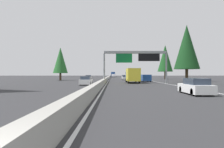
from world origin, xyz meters
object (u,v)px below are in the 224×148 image
sedan_mid_left (134,77)px  oncoming_far (89,78)px  sedan_mid_right (195,87)px  conifer_left_near (60,60)px  box_truck_near_center (132,75)px  conifer_right_far (165,58)px  sedan_far_left (125,78)px  conifer_right_mid (187,47)px  oncoming_near (86,81)px  bus_distant_b (113,74)px  minivan_distant_a (145,78)px  sedan_far_right (124,77)px  sign_gantry_overhead (136,58)px  pickup_near_right (113,76)px

sedan_mid_left → oncoming_far: 16.00m
sedan_mid_right → conifer_left_near: (39.03, 22.55, 5.08)m
box_truck_near_center → conifer_right_far: (30.84, -14.85, 5.86)m
sedan_mid_left → sedan_far_left: size_ratio=1.00×
sedan_mid_right → conifer_right_mid: bearing=-18.9°
oncoming_far → conifer_right_mid: (-16.22, -25.90, 7.73)m
oncoming_near → sedan_mid_right: bearing=37.9°
bus_distant_b → oncoming_near: size_ratio=2.61×
box_truck_near_center → sedan_far_left: size_ratio=1.93×
bus_distant_b → minivan_distant_a: bearing=-174.9°
oncoming_far → sedan_mid_left: bearing=105.9°
sedan_mid_left → conifer_right_mid: conifer_right_mid is taller
sedan_mid_left → sedan_far_left: bearing=152.8°
oncoming_near → box_truck_near_center: bearing=132.1°
bus_distant_b → conifer_right_mid: (-82.56, -17.83, 6.70)m
sedan_far_left → conifer_right_mid: size_ratio=0.32×
sedan_far_right → conifer_right_far: (0.78, -14.82, 6.79)m
sedan_mid_left → bus_distant_b: (61.96, 7.33, 1.03)m
sign_gantry_overhead → minivan_distant_a: 9.21m
sign_gantry_overhead → oncoming_near: size_ratio=2.88×
oncoming_near → conifer_right_mid: 28.21m
minivan_distant_a → sedan_mid_left: bearing=0.5°
sign_gantry_overhead → sedan_mid_left: (29.77, -2.90, -4.40)m
bus_distant_b → oncoming_far: size_ratio=2.61×
sign_gantry_overhead → sedan_far_right: bearing=1.0°
conifer_left_near → box_truck_near_center: bearing=-129.8°
bus_distant_b → sedan_mid_right: bearing=-176.3°
sedan_mid_left → conifer_right_mid: (-20.59, -10.51, 7.73)m
sedan_mid_right → oncoming_far: (46.79, 15.40, 0.00)m
minivan_distant_a → bus_distant_b: size_ratio=0.43×
sign_gantry_overhead → oncoming_far: size_ratio=2.88×
sedan_far_left → conifer_left_near: conifer_left_near is taller
minivan_distant_a → oncoming_far: bearing=41.3°
sedan_mid_left → conifer_right_far: (2.82, -11.39, 6.79)m
sedan_far_left → oncoming_near: same height
sedan_mid_left → conifer_right_mid: bearing=-153.0°
box_truck_near_center → sedan_mid_right: bearing=-171.5°
minivan_distant_a → oncoming_far: minivan_distant_a is taller
box_truck_near_center → sedan_far_left: 21.01m
conifer_right_far → conifer_right_mid: bearing=177.8°
sign_gantry_overhead → conifer_left_near: 26.40m
bus_distant_b → conifer_left_near: conifer_left_near is taller
box_truck_near_center → oncoming_far: box_truck_near_center is taller
sedan_far_right → bus_distant_b: bearing=3.7°
oncoming_near → pickup_near_right: bearing=176.5°
box_truck_near_center → sedan_far_right: size_ratio=1.93×
conifer_right_far → conifer_left_near: (-14.96, 33.93, -1.71)m
sign_gantry_overhead → conifer_left_near: bearing=48.1°
sedan_mid_left → oncoming_near: bearing=161.4°
sedan_mid_left → oncoming_far: same height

